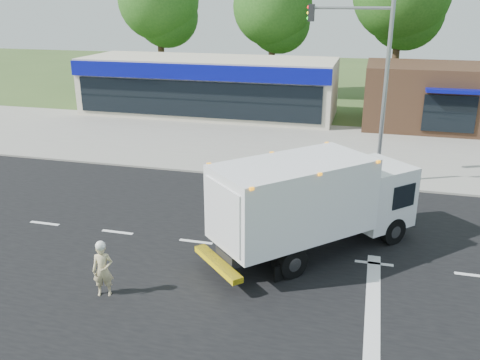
{
  "coord_description": "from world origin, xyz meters",
  "views": [
    {
      "loc": [
        2.5,
        -14.94,
        7.98
      ],
      "look_at": [
        -1.94,
        1.98,
        1.7
      ],
      "focal_mm": 38.0,
      "sensor_mm": 36.0,
      "label": 1
    }
  ],
  "objects": [
    {
      "name": "parking_apron",
      "position": [
        0.0,
        14.0,
        0.01
      ],
      "size": [
        60.0,
        9.0,
        0.02
      ],
      "primitive_type": "cube",
      "color": "gray",
      "rests_on": "ground"
    },
    {
      "name": "retail_strip_mall",
      "position": [
        -9.0,
        19.93,
        2.01
      ],
      "size": [
        18.0,
        6.2,
        4.0
      ],
      "color": "beige",
      "rests_on": "ground"
    },
    {
      "name": "background_trees",
      "position": [
        -0.85,
        28.16,
        7.38
      ],
      "size": [
        36.77,
        7.39,
        12.1
      ],
      "color": "#332114",
      "rests_on": "ground"
    },
    {
      "name": "lane_markings",
      "position": [
        1.35,
        -1.35,
        0.02
      ],
      "size": [
        55.2,
        7.0,
        0.01
      ],
      "color": "silver",
      "rests_on": "road_asphalt"
    },
    {
      "name": "brown_storefront",
      "position": [
        7.0,
        19.98,
        2.0
      ],
      "size": [
        10.0,
        6.7,
        4.0
      ],
      "color": "#382316",
      "rests_on": "ground"
    },
    {
      "name": "emergency_worker",
      "position": [
        -4.4,
        -3.79,
        0.84
      ],
      "size": [
        0.67,
        0.55,
        1.7
      ],
      "rotation": [
        0.0,
        0.0,
        0.34
      ],
      "color": "tan",
      "rests_on": "ground"
    },
    {
      "name": "traffic_signal_pole",
      "position": [
        2.35,
        7.6,
        4.92
      ],
      "size": [
        3.51,
        0.25,
        8.0
      ],
      "color": "gray",
      "rests_on": "ground"
    },
    {
      "name": "ground",
      "position": [
        0.0,
        0.0,
        0.0
      ],
      "size": [
        120.0,
        120.0,
        0.0
      ],
      "primitive_type": "plane",
      "color": "#385123",
      "rests_on": "ground"
    },
    {
      "name": "ems_box_truck",
      "position": [
        0.93,
        0.3,
        1.89
      ],
      "size": [
        6.82,
        6.88,
        3.29
      ],
      "rotation": [
        0.0,
        0.0,
        0.79
      ],
      "color": "black",
      "rests_on": "ground"
    },
    {
      "name": "sidewalk",
      "position": [
        0.0,
        8.2,
        0.06
      ],
      "size": [
        60.0,
        2.4,
        0.12
      ],
      "primitive_type": "cube",
      "color": "gray",
      "rests_on": "ground"
    },
    {
      "name": "road_asphalt",
      "position": [
        0.0,
        0.0,
        0.0
      ],
      "size": [
        60.0,
        14.0,
        0.02
      ],
      "primitive_type": "cube",
      "color": "black",
      "rests_on": "ground"
    }
  ]
}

